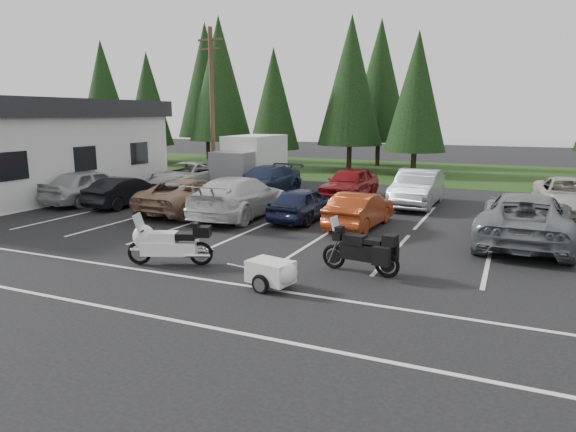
{
  "coord_description": "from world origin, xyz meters",
  "views": [
    {
      "loc": [
        6.38,
        -14.07,
        4.14
      ],
      "look_at": [
        0.37,
        -0.5,
        1.19
      ],
      "focal_mm": 32.0,
      "sensor_mm": 36.0,
      "label": 1
    }
  ],
  "objects_px": {
    "car_near_5": "(360,210)",
    "car_near_3": "(240,197)",
    "touring_motorcycle": "(169,239)",
    "car_far_1": "(265,181)",
    "utility_pole": "(212,105)",
    "car_far_0": "(188,176)",
    "car_far_4": "(569,196)",
    "car_near_1": "(127,191)",
    "car_near_0": "(91,186)",
    "car_far_2": "(350,183)",
    "car_near_4": "(303,204)",
    "box_truck": "(247,161)",
    "car_near_6": "(525,218)",
    "car_near_2": "(191,195)",
    "cargo_trailer": "(271,274)",
    "car_far_3": "(418,188)",
    "adventure_motorcycle": "(360,246)"
  },
  "relations": [
    {
      "from": "car_near_6",
      "to": "car_near_4",
      "type": "bearing_deg",
      "value": -1.91
    },
    {
      "from": "car_near_0",
      "to": "car_near_5",
      "type": "bearing_deg",
      "value": -176.2
    },
    {
      "from": "box_truck",
      "to": "car_near_3",
      "type": "relative_size",
      "value": 0.97
    },
    {
      "from": "car_far_4",
      "to": "adventure_motorcycle",
      "type": "xyz_separation_m",
      "value": [
        -5.75,
        -11.64,
        -0.01
      ]
    },
    {
      "from": "car_far_1",
      "to": "cargo_trailer",
      "type": "relative_size",
      "value": 3.4
    },
    {
      "from": "utility_pole",
      "to": "car_near_0",
      "type": "xyz_separation_m",
      "value": [
        -1.88,
        -7.87,
        -3.88
      ]
    },
    {
      "from": "car_near_6",
      "to": "adventure_motorcycle",
      "type": "relative_size",
      "value": 2.48
    },
    {
      "from": "car_far_2",
      "to": "car_far_4",
      "type": "bearing_deg",
      "value": 4.82
    },
    {
      "from": "car_near_3",
      "to": "car_far_0",
      "type": "bearing_deg",
      "value": -42.76
    },
    {
      "from": "car_far_2",
      "to": "cargo_trailer",
      "type": "height_order",
      "value": "car_far_2"
    },
    {
      "from": "car_near_4",
      "to": "utility_pole",
      "type": "bearing_deg",
      "value": -37.65
    },
    {
      "from": "car_near_1",
      "to": "cargo_trailer",
      "type": "relative_size",
      "value": 2.66
    },
    {
      "from": "car_near_2",
      "to": "car_near_3",
      "type": "relative_size",
      "value": 0.93
    },
    {
      "from": "box_truck",
      "to": "car_near_2",
      "type": "distance_m",
      "value": 8.64
    },
    {
      "from": "touring_motorcycle",
      "to": "car_near_5",
      "type": "bearing_deg",
      "value": 41.77
    },
    {
      "from": "car_far_0",
      "to": "touring_motorcycle",
      "type": "bearing_deg",
      "value": -54.65
    },
    {
      "from": "box_truck",
      "to": "car_far_1",
      "type": "height_order",
      "value": "box_truck"
    },
    {
      "from": "car_far_1",
      "to": "utility_pole",
      "type": "bearing_deg",
      "value": 158.14
    },
    {
      "from": "utility_pole",
      "to": "car_far_1",
      "type": "height_order",
      "value": "utility_pole"
    },
    {
      "from": "car_near_0",
      "to": "car_near_3",
      "type": "xyz_separation_m",
      "value": [
        8.1,
        -0.1,
        0.01
      ]
    },
    {
      "from": "car_far_2",
      "to": "cargo_trailer",
      "type": "bearing_deg",
      "value": -76.02
    },
    {
      "from": "box_truck",
      "to": "adventure_motorcycle",
      "type": "distance_m",
      "value": 17.59
    },
    {
      "from": "car_near_4",
      "to": "car_far_3",
      "type": "distance_m",
      "value": 6.27
    },
    {
      "from": "car_far_0",
      "to": "car_far_2",
      "type": "xyz_separation_m",
      "value": [
        9.16,
        0.58,
        0.01
      ]
    },
    {
      "from": "car_far_0",
      "to": "car_far_4",
      "type": "height_order",
      "value": "car_far_0"
    },
    {
      "from": "car_near_6",
      "to": "touring_motorcycle",
      "type": "distance_m",
      "value": 11.24
    },
    {
      "from": "box_truck",
      "to": "car_far_0",
      "type": "height_order",
      "value": "box_truck"
    },
    {
      "from": "utility_pole",
      "to": "car_near_4",
      "type": "bearing_deg",
      "value": -40.59
    },
    {
      "from": "car_near_5",
      "to": "car_far_1",
      "type": "relative_size",
      "value": 0.78
    },
    {
      "from": "car_near_5",
      "to": "car_far_2",
      "type": "relative_size",
      "value": 0.88
    },
    {
      "from": "car_near_5",
      "to": "car_far_3",
      "type": "distance_m",
      "value": 5.61
    },
    {
      "from": "car_far_4",
      "to": "car_near_3",
      "type": "bearing_deg",
      "value": -157.13
    },
    {
      "from": "car_near_0",
      "to": "car_far_4",
      "type": "relative_size",
      "value": 0.89
    },
    {
      "from": "car_near_5",
      "to": "car_near_3",
      "type": "bearing_deg",
      "value": 4.69
    },
    {
      "from": "car_near_1",
      "to": "touring_motorcycle",
      "type": "distance_m",
      "value": 10.28
    },
    {
      "from": "car_near_3",
      "to": "car_far_4",
      "type": "xyz_separation_m",
      "value": [
        12.36,
        6.26,
        -0.08
      ]
    },
    {
      "from": "box_truck",
      "to": "adventure_motorcycle",
      "type": "height_order",
      "value": "box_truck"
    },
    {
      "from": "car_far_0",
      "to": "car_near_3",
      "type": "bearing_deg",
      "value": -38.64
    },
    {
      "from": "car_near_2",
      "to": "car_far_0",
      "type": "height_order",
      "value": "car_far_0"
    },
    {
      "from": "car_far_2",
      "to": "utility_pole",
      "type": "bearing_deg",
      "value": 173.55
    },
    {
      "from": "car_near_2",
      "to": "car_near_4",
      "type": "relative_size",
      "value": 1.35
    },
    {
      "from": "utility_pole",
      "to": "adventure_motorcycle",
      "type": "bearing_deg",
      "value": -46.15
    },
    {
      "from": "cargo_trailer",
      "to": "car_near_2",
      "type": "bearing_deg",
      "value": 145.97
    },
    {
      "from": "car_far_4",
      "to": "car_near_1",
      "type": "bearing_deg",
      "value": -165.63
    },
    {
      "from": "car_near_2",
      "to": "car_far_3",
      "type": "bearing_deg",
      "value": -145.53
    },
    {
      "from": "utility_pole",
      "to": "car_far_0",
      "type": "bearing_deg",
      "value": -95.3
    },
    {
      "from": "car_near_3",
      "to": "touring_motorcycle",
      "type": "height_order",
      "value": "car_near_3"
    },
    {
      "from": "car_far_0",
      "to": "car_far_1",
      "type": "distance_m",
      "value": 4.81
    },
    {
      "from": "car_near_4",
      "to": "car_near_5",
      "type": "relative_size",
      "value": 0.98
    },
    {
      "from": "car_far_0",
      "to": "car_far_4",
      "type": "bearing_deg",
      "value": 4.51
    }
  ]
}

